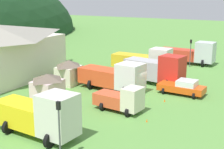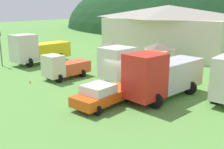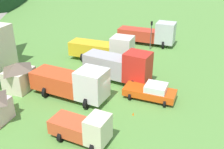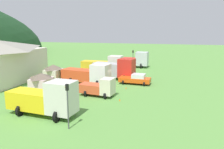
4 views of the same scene
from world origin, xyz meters
name	(u,v)px [view 1 (image 1 of 4)]	position (x,y,z in m)	size (l,w,h in m)	color
ground_plane	(137,92)	(0.00, 0.00, 0.00)	(200.00, 200.00, 0.00)	#5B9342
play_shed_cream	(69,72)	(-0.81, 8.59, 1.54)	(3.04, 2.50, 2.98)	beige
play_shed_pink	(48,86)	(-6.43, 7.29, 1.39)	(3.06, 2.69, 2.70)	beige
flatbed_truck_yellow	(40,114)	(-13.88, 1.96, 1.81)	(3.49, 7.53, 3.72)	silver
light_truck_cream	(122,99)	(-6.09, -1.07, 1.19)	(2.74, 4.84, 2.48)	beige
heavy_rig_white	(115,76)	(-0.58, 2.51, 1.68)	(3.82, 8.01, 3.37)	white
crane_truck_red	(157,69)	(4.21, -0.67, 1.87)	(3.78, 7.70, 3.71)	red
heavy_rig_striped	(145,60)	(9.02, 2.79, 1.71)	(3.34, 8.35, 3.53)	silver
tow_truck_silver	(191,53)	(17.39, -1.36, 1.70)	(3.45, 8.52, 3.56)	silver
service_pickup_orange	(183,87)	(1.63, -4.59, 0.83)	(2.63, 5.08, 1.66)	#E55013
traffic_light_west	(59,125)	(-16.13, -1.51, 2.51)	(0.20, 0.32, 4.09)	#4C4C51
traffic_light_east	(190,50)	(15.30, -1.74, 2.51)	(0.20, 0.32, 4.08)	#4C4C51
traffic_cone_near_pickup	(165,102)	(-1.59, -3.70, 0.00)	(0.36, 0.36, 0.57)	orange
traffic_cone_mid_row	(147,122)	(-7.38, -4.10, 0.00)	(0.36, 0.36, 0.55)	orange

